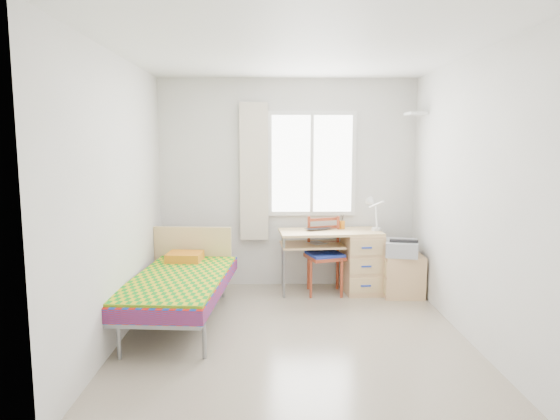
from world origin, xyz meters
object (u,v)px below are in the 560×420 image
object	(u,v)px
desk	(356,259)
printer	(401,247)
bed	(180,282)
chair	(325,250)
cabinet	(402,275)

from	to	relation	value
desk	printer	size ratio (longest dim) A/B	2.56
bed	chair	distance (m)	1.85
chair	cabinet	xyz separation A→B (m)	(0.90, -0.17, -0.27)
desk	cabinet	size ratio (longest dim) A/B	2.49
bed	cabinet	bearing A→B (deg)	22.17
desk	cabinet	world-z (taller)	desk
printer	chair	bearing A→B (deg)	-179.26
chair	cabinet	world-z (taller)	chair
desk	chair	xyz separation A→B (m)	(-0.38, -0.02, 0.11)
bed	printer	xyz separation A→B (m)	(2.45, 0.76, 0.19)
cabinet	printer	bearing A→B (deg)	-135.28
chair	printer	world-z (taller)	chair
chair	desk	bearing A→B (deg)	-14.50
bed	cabinet	world-z (taller)	bed
bed	printer	bearing A→B (deg)	21.81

